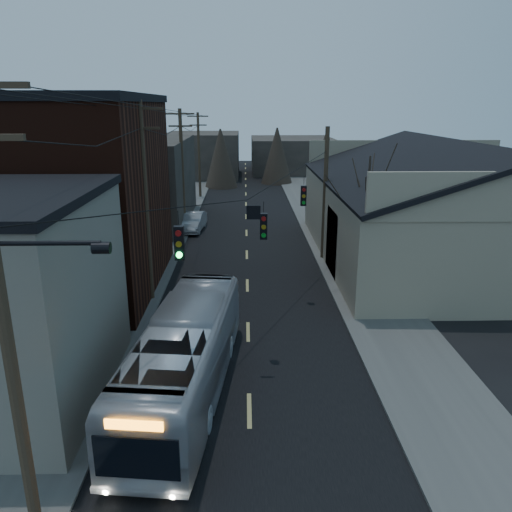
# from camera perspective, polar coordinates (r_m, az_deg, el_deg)

# --- Properties ---
(road_surface) EXTENTS (9.00, 110.00, 0.02)m
(road_surface) POSITION_cam_1_polar(r_m,az_deg,el_deg) (37.67, -1.08, 1.90)
(road_surface) COLOR black
(road_surface) RESTS_ON ground
(sidewalk_left) EXTENTS (4.00, 110.00, 0.12)m
(sidewalk_left) POSITION_cam_1_polar(r_m,az_deg,el_deg) (38.20, -10.89, 1.89)
(sidewalk_left) COLOR #474744
(sidewalk_left) RESTS_ON ground
(sidewalk_right) EXTENTS (4.00, 110.00, 0.12)m
(sidewalk_right) POSITION_cam_1_polar(r_m,az_deg,el_deg) (38.23, 8.71, 2.01)
(sidewalk_right) COLOR #474744
(sidewalk_right) RESTS_ON ground
(building_brick) EXTENTS (10.00, 12.00, 10.00)m
(building_brick) POSITION_cam_1_polar(r_m,az_deg,el_deg) (28.59, -21.65, 6.13)
(building_brick) COLOR black
(building_brick) RESTS_ON ground
(building_left_far) EXTENTS (9.00, 14.00, 7.00)m
(building_left_far) POSITION_cam_1_polar(r_m,az_deg,el_deg) (43.87, -13.78, 8.22)
(building_left_far) COLOR #2D2924
(building_left_far) RESTS_ON ground
(warehouse) EXTENTS (16.16, 20.60, 7.73)m
(warehouse) POSITION_cam_1_polar(r_m,az_deg,el_deg) (34.74, 20.96, 4.05)
(warehouse) COLOR gray
(warehouse) RESTS_ON ground
(building_far_left) EXTENTS (10.00, 12.00, 6.00)m
(building_far_left) POSITION_cam_1_polar(r_m,az_deg,el_deg) (71.95, -6.10, 11.43)
(building_far_left) COLOR #2D2924
(building_far_left) RESTS_ON ground
(building_far_right) EXTENTS (12.00, 14.00, 5.00)m
(building_far_right) POSITION_cam_1_polar(r_m,az_deg,el_deg) (77.06, 4.10, 11.47)
(building_far_right) COLOR #2D2924
(building_far_right) RESTS_ON ground
(bare_tree) EXTENTS (0.40, 0.40, 7.20)m
(bare_tree) POSITION_cam_1_polar(r_m,az_deg,el_deg) (27.89, 12.47, 3.74)
(bare_tree) COLOR black
(bare_tree) RESTS_ON ground
(utility_lines) EXTENTS (11.24, 45.28, 10.50)m
(utility_lines) POSITION_cam_1_polar(r_m,az_deg,el_deg) (31.05, -6.90, 7.88)
(utility_lines) COLOR #382B1E
(utility_lines) RESTS_ON ground
(bus) EXTENTS (3.64, 10.83, 2.96)m
(bus) POSITION_cam_1_polar(r_m,az_deg,el_deg) (17.65, -8.14, -11.28)
(bus) COLOR #A5A9B1
(bus) RESTS_ON ground
(parked_car) EXTENTS (1.98, 4.61, 1.48)m
(parked_car) POSITION_cam_1_polar(r_m,az_deg,el_deg) (40.50, -7.22, 3.90)
(parked_car) COLOR #96989D
(parked_car) RESTS_ON ground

